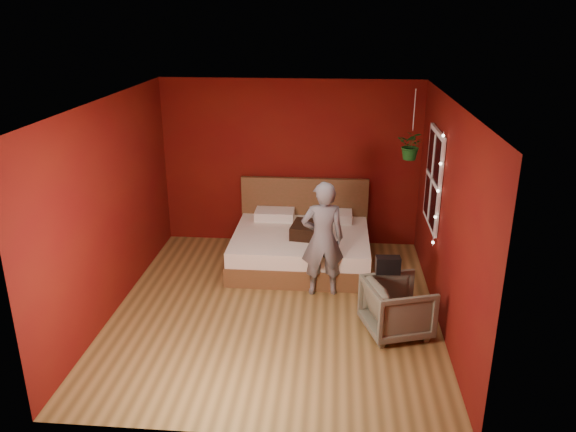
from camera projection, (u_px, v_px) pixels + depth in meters
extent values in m
plane|color=olive|center=(276.00, 309.00, 7.08)|extent=(4.50, 4.50, 0.00)
cube|color=#60140A|center=(291.00, 163.00, 8.75)|extent=(4.00, 0.02, 2.60)
cube|color=#60140A|center=(244.00, 307.00, 4.52)|extent=(4.00, 0.02, 2.60)
cube|color=#60140A|center=(110.00, 207.00, 6.80)|extent=(0.02, 4.50, 2.60)
cube|color=#60140A|center=(448.00, 217.00, 6.47)|extent=(0.02, 4.50, 2.60)
cube|color=white|center=(274.00, 101.00, 6.18)|extent=(4.00, 4.50, 0.02)
cube|color=white|center=(434.00, 179.00, 7.25)|extent=(0.04, 0.97, 1.27)
cube|color=black|center=(432.00, 179.00, 7.25)|extent=(0.02, 0.85, 1.15)
cube|color=white|center=(432.00, 179.00, 7.25)|extent=(0.03, 0.05, 1.15)
cube|color=white|center=(432.00, 179.00, 7.25)|extent=(0.03, 0.85, 0.05)
cylinder|color=silver|center=(438.00, 191.00, 6.76)|extent=(0.01, 0.01, 1.45)
sphere|color=#FFF2CC|center=(433.00, 242.00, 6.99)|extent=(0.04, 0.04, 0.04)
sphere|color=#FFF2CC|center=(435.00, 217.00, 6.87)|extent=(0.04, 0.04, 0.04)
sphere|color=#FFF2CC|center=(438.00, 191.00, 6.76)|extent=(0.04, 0.04, 0.04)
sphere|color=#FFF2CC|center=(441.00, 164.00, 6.64)|extent=(0.04, 0.04, 0.04)
sphere|color=#FFF2CC|center=(443.00, 136.00, 6.53)|extent=(0.04, 0.04, 0.04)
cube|color=brown|center=(301.00, 256.00, 8.28)|extent=(1.99, 1.69, 0.28)
cube|color=white|center=(301.00, 240.00, 8.20)|extent=(1.95, 1.66, 0.22)
cube|color=brown|center=(304.00, 211.00, 8.90)|extent=(1.99, 0.08, 1.09)
cube|color=white|center=(275.00, 214.00, 8.70)|extent=(0.60, 0.38, 0.14)
cube|color=white|center=(332.00, 216.00, 8.63)|extent=(0.60, 0.38, 0.14)
imported|color=slate|center=(323.00, 239.00, 7.24)|extent=(0.61, 0.45, 1.54)
imported|color=#656450|center=(397.00, 307.00, 6.47)|extent=(0.89, 0.88, 0.65)
cube|color=black|center=(388.00, 265.00, 6.55)|extent=(0.29, 0.16, 0.20)
cube|color=black|center=(310.00, 230.00, 8.02)|extent=(0.58, 0.58, 0.18)
cylinder|color=silver|center=(414.00, 110.00, 7.28)|extent=(0.01, 0.01, 0.54)
imported|color=#195A1A|center=(412.00, 145.00, 7.44)|extent=(0.45, 0.43, 0.39)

